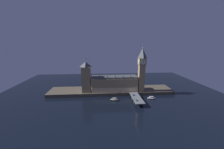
% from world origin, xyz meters
% --- Properties ---
extents(ground_plane, '(400.00, 400.00, 0.00)m').
position_xyz_m(ground_plane, '(0.00, 0.00, 0.00)').
color(ground_plane, black).
extents(embankment, '(220.00, 42.00, 5.74)m').
position_xyz_m(embankment, '(0.00, 39.00, 2.87)').
color(embankment, '#4C4438').
rests_on(embankment, ground_plane).
extents(parliament_hall, '(78.65, 23.84, 31.29)m').
position_xyz_m(parliament_hall, '(5.19, 32.25, 18.72)').
color(parliament_hall, '#9E845B').
rests_on(parliament_hall, embankment).
extents(clock_tower, '(12.21, 12.32, 75.71)m').
position_xyz_m(clock_tower, '(51.21, 26.46, 45.89)').
color(clock_tower, '#9E845B').
rests_on(clock_tower, embankment).
extents(victoria_tower, '(14.60, 14.60, 58.15)m').
position_xyz_m(victoria_tower, '(-43.02, 28.66, 31.96)').
color(victoria_tower, '#9E845B').
rests_on(victoria_tower, embankment).
extents(bridge, '(13.36, 46.00, 6.77)m').
position_xyz_m(bridge, '(36.01, -5.00, 5.01)').
color(bridge, slate).
rests_on(bridge, ground_plane).
extents(car_northbound_lead, '(2.07, 4.24, 1.56)m').
position_xyz_m(car_northbound_lead, '(33.07, 3.12, 7.50)').
color(car_northbound_lead, navy).
rests_on(car_northbound_lead, bridge).
extents(car_northbound_trail, '(1.93, 3.87, 1.35)m').
position_xyz_m(car_northbound_trail, '(33.07, -17.32, 7.40)').
color(car_northbound_trail, '#235633').
rests_on(car_northbound_trail, bridge).
extents(pedestrian_near_rail, '(0.38, 0.38, 1.77)m').
position_xyz_m(pedestrian_near_rail, '(30.13, -15.45, 7.71)').
color(pedestrian_near_rail, black).
rests_on(pedestrian_near_rail, bridge).
extents(pedestrian_mid_walk, '(0.38, 0.38, 1.82)m').
position_xyz_m(pedestrian_mid_walk, '(41.89, -7.89, 7.74)').
color(pedestrian_mid_walk, black).
rests_on(pedestrian_mid_walk, bridge).
extents(pedestrian_far_rail, '(0.38, 0.38, 1.82)m').
position_xyz_m(pedestrian_far_rail, '(30.13, 10.84, 7.74)').
color(pedestrian_far_rail, black).
rests_on(pedestrian_far_rail, bridge).
extents(street_lamp_near, '(1.34, 0.60, 6.92)m').
position_xyz_m(street_lamp_near, '(29.73, -19.72, 11.09)').
color(street_lamp_near, '#2D3333').
rests_on(street_lamp_near, bridge).
extents(street_lamp_far, '(1.34, 0.60, 6.35)m').
position_xyz_m(street_lamp_far, '(29.73, 9.72, 10.74)').
color(street_lamp_far, '#2D3333').
rests_on(street_lamp_far, bridge).
extents(boat_upstream, '(13.86, 6.74, 4.46)m').
position_xyz_m(boat_upstream, '(2.26, 0.62, 1.63)').
color(boat_upstream, '#28282D').
rests_on(boat_upstream, ground_plane).
extents(boat_downstream, '(13.29, 5.20, 3.76)m').
position_xyz_m(boat_downstream, '(62.70, 3.69, 1.37)').
color(boat_downstream, white).
rests_on(boat_downstream, ground_plane).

